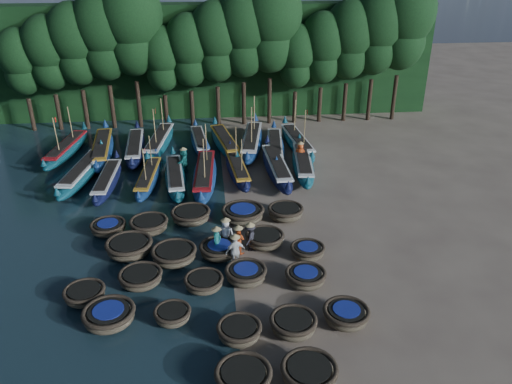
{
  "coord_description": "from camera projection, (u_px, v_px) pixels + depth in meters",
  "views": [
    {
      "loc": [
        -0.87,
        -23.33,
        14.17
      ],
      "look_at": [
        1.78,
        3.05,
        1.3
      ],
      "focal_mm": 35.0,
      "sensor_mm": 36.0,
      "label": 1
    }
  ],
  "objects": [
    {
      "name": "coracle_12",
      "position": [
        204.0,
        282.0,
        23.01
      ],
      "size": [
        1.85,
        1.85,
        0.65
      ],
      "rotation": [
        0.0,
        0.0,
        0.06
      ],
      "color": "brown",
      "rests_on": "ground"
    },
    {
      "name": "tree_14",
      "position": [
        403.0,
        22.0,
        42.72
      ],
      "size": [
        5.34,
        5.34,
        12.58
      ],
      "color": "black",
      "rests_on": "ground"
    },
    {
      "name": "long_boat_12",
      "position": [
        159.0,
        142.0,
        39.24
      ],
      "size": [
        2.61,
        8.76,
        3.75
      ],
      "rotation": [
        0.0,
        0.0,
        -0.13
      ],
      "color": "#0F4558",
      "rests_on": "ground"
    },
    {
      "name": "coracle_20",
      "position": [
        108.0,
        227.0,
        27.57
      ],
      "size": [
        1.97,
        1.97,
        0.66
      ],
      "rotation": [
        0.0,
        0.0,
        0.07
      ],
      "color": "brown",
      "rests_on": "ground"
    },
    {
      "name": "coracle_3",
      "position": [
        243.0,
        377.0,
        17.79
      ],
      "size": [
        2.54,
        2.54,
        0.78
      ],
      "rotation": [
        0.0,
        0.0,
        -0.4
      ],
      "color": "brown",
      "rests_on": "ground"
    },
    {
      "name": "coracle_18",
      "position": [
        265.0,
        239.0,
        26.39
      ],
      "size": [
        2.53,
        2.53,
        0.73
      ],
      "rotation": [
        0.0,
        0.0,
        -0.38
      ],
      "color": "brown",
      "rests_on": "ground"
    },
    {
      "name": "long_boat_14",
      "position": [
        225.0,
        142.0,
        39.18
      ],
      "size": [
        2.9,
        8.39,
        1.5
      ],
      "rotation": [
        0.0,
        0.0,
        0.17
      ],
      "color": "#0F4558",
      "rests_on": "ground"
    },
    {
      "name": "tree_12",
      "position": [
        350.0,
        39.0,
        42.89
      ],
      "size": [
        4.51,
        4.51,
        10.63
      ],
      "color": "black",
      "rests_on": "ground"
    },
    {
      "name": "coracle_6",
      "position": [
        173.0,
        315.0,
        20.97
      ],
      "size": [
        1.78,
        1.78,
        0.63
      ],
      "rotation": [
        0.0,
        0.0,
        0.25
      ],
      "color": "brown",
      "rests_on": "ground"
    },
    {
      "name": "long_boat_13",
      "position": [
        200.0,
        141.0,
        39.64
      ],
      "size": [
        2.02,
        7.28,
        1.29
      ],
      "rotation": [
        0.0,
        0.0,
        0.11
      ],
      "color": "navy",
      "rests_on": "ground"
    },
    {
      "name": "tree_9",
      "position": [
        270.0,
        23.0,
        41.68
      ],
      "size": [
        5.34,
        5.34,
        12.58
      ],
      "color": "black",
      "rests_on": "ground"
    },
    {
      "name": "long_boat_7",
      "position": [
        277.0,
        167.0,
        34.67
      ],
      "size": [
        1.84,
        8.71,
        1.53
      ],
      "rotation": [
        0.0,
        0.0,
        0.04
      ],
      "color": "#0F1439",
      "rests_on": "ground"
    },
    {
      "name": "coracle_21",
      "position": [
        149.0,
        225.0,
        27.63
      ],
      "size": [
        2.37,
        2.37,
        0.8
      ],
      "rotation": [
        0.0,
        0.0,
        -0.22
      ],
      "color": "brown",
      "rests_on": "ground"
    },
    {
      "name": "long_boat_17",
      "position": [
        297.0,
        142.0,
        39.25
      ],
      "size": [
        2.24,
        8.54,
        3.64
      ],
      "rotation": [
        0.0,
        0.0,
        0.09
      ],
      "color": "#0F4558",
      "rests_on": "ground"
    },
    {
      "name": "long_boat_4",
      "position": [
        175.0,
        177.0,
        33.34
      ],
      "size": [
        2.03,
        7.74,
        1.37
      ],
      "rotation": [
        0.0,
        0.0,
        0.09
      ],
      "color": "#0F4558",
      "rests_on": "ground"
    },
    {
      "name": "coracle_23",
      "position": [
        243.0,
        214.0,
        28.78
      ],
      "size": [
        2.76,
        2.76,
        0.83
      ],
      "rotation": [
        0.0,
        0.0,
        0.21
      ],
      "color": "brown",
      "rests_on": "ground"
    },
    {
      "name": "long_boat_6",
      "position": [
        237.0,
        169.0,
        34.61
      ],
      "size": [
        1.96,
        7.5,
        3.2
      ],
      "rotation": [
        0.0,
        0.0,
        0.09
      ],
      "color": "#0F1439",
      "rests_on": "ground"
    },
    {
      "name": "fisherman_0",
      "position": [
        226.0,
        232.0,
        26.02
      ],
      "size": [
        0.91,
        0.69,
        1.89
      ],
      "rotation": [
        0.0,
        0.0,
        2.94
      ],
      "color": "silver",
      "rests_on": "ground"
    },
    {
      "name": "ground",
      "position": [
        229.0,
        239.0,
        27.14
      ],
      "size": [
        120.0,
        120.0,
        0.0
      ],
      "primitive_type": "plane",
      "color": "gray",
      "rests_on": "ground"
    },
    {
      "name": "long_boat_1",
      "position": [
        83.0,
        172.0,
        33.87
      ],
      "size": [
        2.74,
        8.47,
        1.51
      ],
      "rotation": [
        0.0,
        0.0,
        -0.15
      ],
      "color": "#0F4558",
      "rests_on": "ground"
    },
    {
      "name": "coracle_17",
      "position": [
        219.0,
        249.0,
        25.44
      ],
      "size": [
        2.08,
        2.08,
        0.72
      ],
      "rotation": [
        0.0,
        0.0,
        -0.04
      ],
      "color": "brown",
      "rests_on": "ground"
    },
    {
      "name": "long_boat_5",
      "position": [
        205.0,
        175.0,
        33.43
      ],
      "size": [
        2.05,
        8.88,
        3.78
      ],
      "rotation": [
        0.0,
        0.0,
        -0.06
      ],
      "color": "navy",
      "rests_on": "ground"
    },
    {
      "name": "coracle_24",
      "position": [
        286.0,
        212.0,
        29.04
      ],
      "size": [
        2.2,
        2.2,
        0.77
      ],
      "rotation": [
        0.0,
        0.0,
        0.15
      ],
      "color": "brown",
      "rests_on": "ground"
    },
    {
      "name": "coracle_15",
      "position": [
        129.0,
        247.0,
        25.53
      ],
      "size": [
        2.88,
        2.88,
        0.84
      ],
      "rotation": [
        0.0,
        0.0,
        0.35
      ],
      "color": "brown",
      "rests_on": "ground"
    },
    {
      "name": "long_boat_9",
      "position": [
        67.0,
        149.0,
        37.91
      ],
      "size": [
        2.59,
        8.24,
        3.53
      ],
      "rotation": [
        0.0,
        0.0,
        -0.14
      ],
      "color": "#0F4558",
      "rests_on": "ground"
    },
    {
      "name": "fisherman_3",
      "position": [
        250.0,
        236.0,
        25.82
      ],
      "size": [
        0.94,
        1.15,
        1.75
      ],
      "rotation": [
        0.0,
        0.0,
        4.29
      ],
      "color": "black",
      "rests_on": "ground"
    },
    {
      "name": "tree_7",
      "position": [
        216.0,
        41.0,
        41.86
      ],
      "size": [
        4.51,
        4.51,
        10.63
      ],
      "color": "black",
      "rests_on": "ground"
    },
    {
      "name": "coracle_22",
      "position": [
        191.0,
        215.0,
        28.67
      ],
      "size": [
        2.48,
        2.48,
        0.78
      ],
      "rotation": [
        0.0,
        0.0,
        -0.18
      ],
      "color": "brown",
      "rests_on": "ground"
    },
    {
      "name": "tree_2",
      "position": [
        75.0,
        43.0,
        40.82
      ],
      "size": [
        4.51,
        4.51,
        10.63
      ],
      "color": "black",
      "rests_on": "ground"
    },
    {
      "name": "tree_1",
      "position": [
        48.0,
        52.0,
        40.91
      ],
      "size": [
        4.09,
        4.09,
        9.65
      ],
      "color": "black",
      "rests_on": "ground"
    },
    {
      "name": "long_boat_10",
      "position": [
        102.0,
        149.0,
        37.8
      ],
      "size": [
        2.46,
        9.1,
        1.61
      ],
      "rotation": [
        0.0,
        0.0,
        0.1
      ],
      "color": "navy",
      "rests_on": "ground"
    },
    {
      "name": "fisherman_2",
      "position": [
        238.0,
        239.0,
        25.64
      ],
      "size": [
        0.92,
        0.91,
        1.7
      ],
      "rotation": [
        0.0,
        0.0,
        2.41
      ],
      "color": "#C14519",
      "rests_on": "ground"
    },
    {
      "name": "long_boat_16",
      "position": [
        275.0,
        147.0,
        38.32
      ],
      "size": [
        2.32,
        8.23,
        1.46
      ],
      "rotation": [
        0.0,
        0.0,
        -0.11
      ],
      "color": "navy",
      "rests_on": "ground"
    },
    {
      "name": "fisherman_4",
      "position": [
        235.0,
        250.0,
        24.43
      ],
      "size": [
        1.1,
        0.72,
        1.94
      ],
      "rotation": [
        0.0,
        0.0,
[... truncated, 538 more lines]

